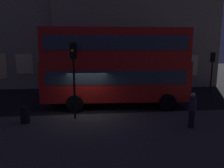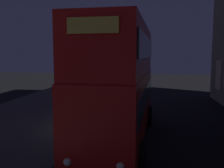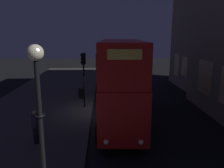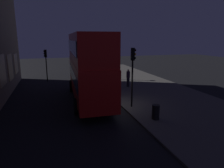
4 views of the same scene
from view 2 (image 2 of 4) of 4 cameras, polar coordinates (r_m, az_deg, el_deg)
name	(u,v)px [view 2 (image 2 of 4)]	position (r m, az deg, el deg)	size (l,w,h in m)	color
ground_plane	(100,127)	(14.38, -2.79, -9.60)	(80.00, 80.00, 0.00)	black
sidewalk_slab	(20,122)	(15.95, -20.04, -8.14)	(44.00, 8.33, 0.12)	#423F3D
double_decker_bus	(120,77)	(11.73, 1.91, 1.55)	(9.93, 3.10, 5.30)	red
traffic_light_near_kerb	(80,70)	(14.78, -7.17, 3.14)	(0.38, 0.39, 4.20)	black
litter_bin	(84,104)	(17.71, -6.38, -4.63)	(0.46, 0.46, 0.90)	black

